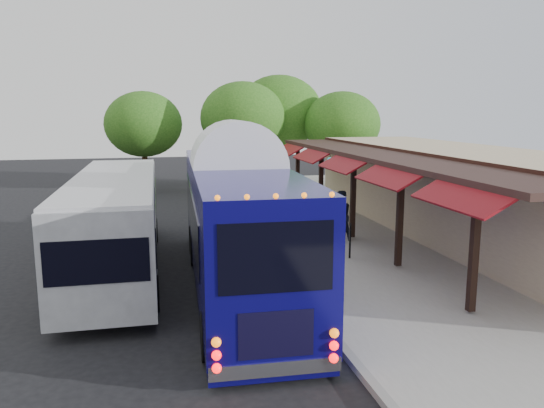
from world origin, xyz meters
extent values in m
plane|color=black|center=(0.00, 0.00, 0.00)|extent=(90.00, 90.00, 0.00)
cube|color=#9E9B93|center=(5.00, 4.00, 0.07)|extent=(10.00, 40.00, 0.15)
cube|color=gray|center=(0.05, 4.00, 0.07)|extent=(0.20, 40.00, 0.16)
cube|color=tan|center=(8.50, 4.00, 1.80)|extent=(5.00, 20.00, 3.60)
cube|color=black|center=(5.98, 4.00, 3.30)|extent=(0.06, 20.00, 0.60)
cube|color=#331E19|center=(4.90, 4.00, 3.40)|extent=(2.60, 20.00, 0.18)
cube|color=black|center=(3.78, -4.00, 1.80)|extent=(0.18, 0.18, 3.16)
cube|color=maroon|center=(3.35, -4.00, 3.15)|extent=(1.00, 3.20, 0.57)
cube|color=black|center=(3.78, 0.00, 1.80)|extent=(0.18, 0.18, 3.16)
cube|color=maroon|center=(3.35, 0.00, 3.15)|extent=(1.00, 3.20, 0.57)
cube|color=black|center=(3.78, 4.00, 1.80)|extent=(0.18, 0.18, 3.16)
cube|color=maroon|center=(3.35, 4.00, 3.15)|extent=(1.00, 3.20, 0.57)
cube|color=black|center=(3.78, 8.00, 1.80)|extent=(0.18, 0.18, 3.16)
cube|color=maroon|center=(3.35, 8.00, 3.15)|extent=(1.00, 3.20, 0.57)
cube|color=black|center=(3.78, 12.00, 1.80)|extent=(0.18, 0.18, 3.16)
cube|color=maroon|center=(3.35, 12.00, 3.15)|extent=(1.00, 3.20, 0.57)
sphere|color=teal|center=(4.20, -2.00, 2.88)|extent=(0.26, 0.26, 0.26)
sphere|color=teal|center=(4.20, 3.00, 2.88)|extent=(0.26, 0.26, 0.26)
sphere|color=teal|center=(4.20, 8.00, 2.88)|extent=(0.26, 0.26, 0.26)
cube|color=#0C075C|center=(-1.45, -0.22, 2.03)|extent=(3.07, 12.12, 3.16)
cube|color=#0C075C|center=(-1.45, -0.22, 0.30)|extent=(3.02, 12.00, 0.35)
ellipsoid|color=white|center=(-1.45, -0.22, 3.59)|extent=(3.06, 11.88, 0.56)
cube|color=black|center=(-1.45, -6.24, 2.55)|extent=(2.09, 0.12, 1.30)
cube|color=silver|center=(-1.45, -6.17, 0.42)|extent=(2.51, 0.29, 0.28)
sphere|color=#FF0C0C|center=(-2.55, -6.26, 0.68)|extent=(0.18, 0.18, 0.18)
sphere|color=#FF0C0C|center=(-0.35, -6.26, 0.68)|extent=(0.18, 0.18, 0.18)
cylinder|color=black|center=(-2.61, -4.79, 0.52)|extent=(0.35, 1.05, 1.04)
cylinder|color=black|center=(-0.29, -4.79, 0.52)|extent=(0.35, 1.05, 1.04)
cylinder|color=black|center=(-2.61, 3.62, 0.52)|extent=(0.35, 1.05, 1.04)
cylinder|color=black|center=(-0.29, 3.62, 0.52)|extent=(0.35, 1.05, 1.04)
cube|color=gray|center=(-5.00, 2.30, 1.67)|extent=(2.61, 11.48, 2.64)
cube|color=black|center=(-6.25, 2.30, 1.89)|extent=(0.13, 9.74, 1.00)
cube|color=black|center=(-3.74, 2.30, 1.89)|extent=(0.13, 9.74, 1.00)
cube|color=silver|center=(-5.00, 2.30, 3.03)|extent=(2.55, 11.25, 0.10)
cylinder|color=black|center=(-6.14, -1.71, 0.48)|extent=(0.29, 0.96, 0.96)
cylinder|color=black|center=(-3.85, -1.71, 0.48)|extent=(0.29, 0.96, 0.96)
cylinder|color=black|center=(-6.14, 5.73, 0.48)|extent=(0.29, 0.96, 0.96)
cylinder|color=black|center=(-3.85, 5.73, 0.48)|extent=(0.29, 0.96, 0.96)
imported|color=black|center=(1.04, 0.11, 0.95)|extent=(0.69, 0.60, 1.61)
imported|color=black|center=(3.21, 3.84, 1.13)|extent=(0.96, 0.76, 1.96)
imported|color=black|center=(0.77, 10.05, 0.96)|extent=(1.01, 0.85, 1.61)
imported|color=black|center=(2.41, 6.20, 0.93)|extent=(1.14, 0.87, 1.56)
cube|color=black|center=(2.68, 1.40, 0.74)|extent=(0.08, 0.08, 1.18)
cube|color=black|center=(2.68, 1.40, 1.00)|extent=(0.25, 0.51, 0.64)
cube|color=white|center=(2.65, 1.40, 1.00)|extent=(0.18, 0.42, 0.53)
cylinder|color=#382314|center=(1.98, 18.60, 1.57)|extent=(0.36, 0.36, 3.14)
ellipsoid|color=#225816|center=(1.98, 18.60, 4.64)|extent=(5.43, 5.43, 4.61)
cylinder|color=#382314|center=(4.86, 20.63, 1.70)|extent=(0.36, 0.36, 3.40)
ellipsoid|color=#225816|center=(4.86, 20.63, 5.02)|extent=(5.87, 5.87, 4.99)
cylinder|color=#382314|center=(8.33, 17.69, 1.44)|extent=(0.36, 0.36, 2.87)
ellipsoid|color=#225816|center=(8.33, 17.69, 4.24)|extent=(4.96, 4.96, 4.22)
cylinder|color=#382314|center=(-4.22, 20.45, 1.44)|extent=(0.36, 0.36, 2.88)
ellipsoid|color=#225816|center=(-4.22, 20.45, 4.25)|extent=(4.97, 4.97, 4.22)
camera|label=1|loc=(-3.81, -15.09, 5.14)|focal=35.00mm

